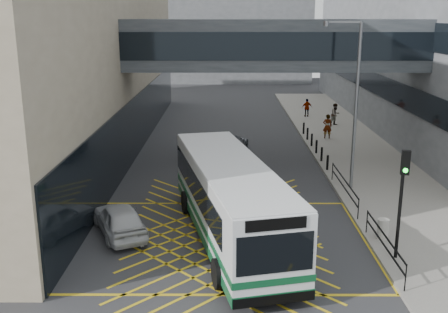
{
  "coord_description": "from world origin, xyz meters",
  "views": [
    {
      "loc": [
        0.07,
        -20.48,
        9.2
      ],
      "look_at": [
        0.0,
        4.0,
        2.6
      ],
      "focal_mm": 42.0,
      "sensor_mm": 36.0,
      "label": 1
    }
  ],
  "objects_px": {
    "car_dark": "(206,148)",
    "pedestrian_c": "(307,108)",
    "street_lamp": "(353,96)",
    "car_white": "(120,219)",
    "litter_bin": "(383,229)",
    "traffic_light": "(402,189)",
    "bus": "(230,198)",
    "pedestrian_a": "(327,126)",
    "pedestrian_b": "(335,114)",
    "car_silver": "(229,142)"
  },
  "relations": [
    {
      "from": "car_white",
      "to": "pedestrian_a",
      "type": "bearing_deg",
      "value": -149.11
    },
    {
      "from": "street_lamp",
      "to": "pedestrian_b",
      "type": "distance_m",
      "value": 17.41
    },
    {
      "from": "traffic_light",
      "to": "pedestrian_b",
      "type": "distance_m",
      "value": 25.66
    },
    {
      "from": "traffic_light",
      "to": "litter_bin",
      "type": "bearing_deg",
      "value": 96.64
    },
    {
      "from": "bus",
      "to": "litter_bin",
      "type": "xyz_separation_m",
      "value": [
        6.42,
        -0.34,
        -1.23
      ]
    },
    {
      "from": "car_silver",
      "to": "litter_bin",
      "type": "height_order",
      "value": "car_silver"
    },
    {
      "from": "street_lamp",
      "to": "pedestrian_a",
      "type": "distance_m",
      "value": 12.49
    },
    {
      "from": "litter_bin",
      "to": "pedestrian_c",
      "type": "bearing_deg",
      "value": 88.05
    },
    {
      "from": "car_dark",
      "to": "street_lamp",
      "type": "bearing_deg",
      "value": 135.86
    },
    {
      "from": "car_silver",
      "to": "pedestrian_b",
      "type": "height_order",
      "value": "pedestrian_b"
    },
    {
      "from": "bus",
      "to": "street_lamp",
      "type": "bearing_deg",
      "value": 32.07
    },
    {
      "from": "pedestrian_b",
      "to": "pedestrian_c",
      "type": "bearing_deg",
      "value": 83.49
    },
    {
      "from": "bus",
      "to": "pedestrian_b",
      "type": "distance_m",
      "value": 24.94
    },
    {
      "from": "pedestrian_b",
      "to": "pedestrian_a",
      "type": "bearing_deg",
      "value": -139.7
    },
    {
      "from": "bus",
      "to": "pedestrian_b",
      "type": "xyz_separation_m",
      "value": [
        9.17,
        23.18,
        -0.72
      ]
    },
    {
      "from": "car_white",
      "to": "pedestrian_b",
      "type": "height_order",
      "value": "pedestrian_b"
    },
    {
      "from": "pedestrian_b",
      "to": "car_white",
      "type": "bearing_deg",
      "value": -153.06
    },
    {
      "from": "litter_bin",
      "to": "pedestrian_c",
      "type": "height_order",
      "value": "pedestrian_c"
    },
    {
      "from": "bus",
      "to": "pedestrian_a",
      "type": "bearing_deg",
      "value": 54.53
    },
    {
      "from": "car_white",
      "to": "pedestrian_c",
      "type": "xyz_separation_m",
      "value": [
        12.09,
        26.68,
        0.27
      ]
    },
    {
      "from": "litter_bin",
      "to": "street_lamp",
      "type": "bearing_deg",
      "value": 89.62
    },
    {
      "from": "car_dark",
      "to": "pedestrian_a",
      "type": "height_order",
      "value": "pedestrian_a"
    },
    {
      "from": "car_white",
      "to": "car_dark",
      "type": "distance_m",
      "value": 13.16
    },
    {
      "from": "litter_bin",
      "to": "pedestrian_a",
      "type": "bearing_deg",
      "value": 86.5
    },
    {
      "from": "pedestrian_a",
      "to": "pedestrian_c",
      "type": "xyz_separation_m",
      "value": [
        -0.2,
        8.83,
        -0.09
      ]
    },
    {
      "from": "pedestrian_b",
      "to": "pedestrian_c",
      "type": "relative_size",
      "value": 1.11
    },
    {
      "from": "car_white",
      "to": "car_dark",
      "type": "bearing_deg",
      "value": -128.83
    },
    {
      "from": "pedestrian_a",
      "to": "pedestrian_b",
      "type": "bearing_deg",
      "value": -105.08
    },
    {
      "from": "bus",
      "to": "street_lamp",
      "type": "distance_m",
      "value": 9.74
    },
    {
      "from": "car_dark",
      "to": "pedestrian_a",
      "type": "distance_m",
      "value": 10.39
    },
    {
      "from": "car_white",
      "to": "street_lamp",
      "type": "distance_m",
      "value": 13.51
    },
    {
      "from": "bus",
      "to": "pedestrian_a",
      "type": "height_order",
      "value": "bus"
    },
    {
      "from": "car_silver",
      "to": "street_lamp",
      "type": "distance_m",
      "value": 11.56
    },
    {
      "from": "bus",
      "to": "car_dark",
      "type": "distance_m",
      "value": 13.26
    },
    {
      "from": "car_dark",
      "to": "street_lamp",
      "type": "xyz_separation_m",
      "value": [
        7.96,
        -6.66,
        4.48
      ]
    },
    {
      "from": "car_white",
      "to": "pedestrian_c",
      "type": "height_order",
      "value": "pedestrian_c"
    },
    {
      "from": "car_white",
      "to": "litter_bin",
      "type": "xyz_separation_m",
      "value": [
        11.16,
        -0.71,
        -0.14
      ]
    },
    {
      "from": "litter_bin",
      "to": "pedestrian_c",
      "type": "distance_m",
      "value": 27.4
    },
    {
      "from": "car_dark",
      "to": "pedestrian_c",
      "type": "bearing_deg",
      "value": -126.65
    },
    {
      "from": "bus",
      "to": "litter_bin",
      "type": "height_order",
      "value": "bus"
    },
    {
      "from": "car_white",
      "to": "pedestrian_a",
      "type": "relative_size",
      "value": 2.45
    },
    {
      "from": "car_white",
      "to": "car_silver",
      "type": "xyz_separation_m",
      "value": [
        4.83,
        14.62,
        -0.07
      ]
    },
    {
      "from": "pedestrian_c",
      "to": "street_lamp",
      "type": "bearing_deg",
      "value": 84.23
    },
    {
      "from": "pedestrian_a",
      "to": "street_lamp",
      "type": "bearing_deg",
      "value": 87.63
    },
    {
      "from": "car_silver",
      "to": "litter_bin",
      "type": "relative_size",
      "value": 4.93
    },
    {
      "from": "car_dark",
      "to": "pedestrian_a",
      "type": "relative_size",
      "value": 2.37
    },
    {
      "from": "car_dark",
      "to": "pedestrian_b",
      "type": "height_order",
      "value": "pedestrian_b"
    },
    {
      "from": "car_dark",
      "to": "traffic_light",
      "type": "distance_m",
      "value": 17.44
    },
    {
      "from": "traffic_light",
      "to": "pedestrian_c",
      "type": "bearing_deg",
      "value": 95.45
    },
    {
      "from": "car_white",
      "to": "pedestrian_b",
      "type": "xyz_separation_m",
      "value": [
        13.91,
        22.81,
        0.36
      ]
    }
  ]
}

